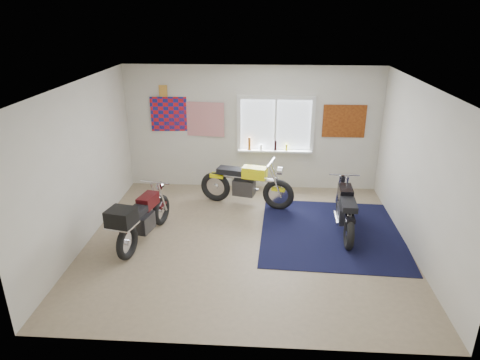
# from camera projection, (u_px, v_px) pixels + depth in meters

# --- Properties ---
(ground) EXTENTS (5.50, 5.50, 0.00)m
(ground) POSITION_uv_depth(u_px,v_px,m) (246.00, 241.00, 7.45)
(ground) COLOR #9E896B
(ground) RESTS_ON ground
(room_shell) EXTENTS (5.50, 5.50, 5.50)m
(room_shell) POSITION_uv_depth(u_px,v_px,m) (247.00, 152.00, 6.84)
(room_shell) COLOR white
(room_shell) RESTS_ON ground
(navy_rug) EXTENTS (2.62, 2.71, 0.01)m
(navy_rug) POSITION_uv_depth(u_px,v_px,m) (331.00, 232.00, 7.73)
(navy_rug) COLOR black
(navy_rug) RESTS_ON ground
(window_assembly) EXTENTS (1.66, 0.17, 1.26)m
(window_assembly) POSITION_uv_depth(u_px,v_px,m) (275.00, 129.00, 9.20)
(window_assembly) COLOR white
(window_assembly) RESTS_ON room_shell
(oil_bottles) EXTENTS (0.87, 0.07, 0.28)m
(oil_bottles) POSITION_uv_depth(u_px,v_px,m) (263.00, 145.00, 9.28)
(oil_bottles) COLOR #8F4B14
(oil_bottles) RESTS_ON window_assembly
(flag_display) EXTENTS (1.60, 0.10, 1.17)m
(flag_display) POSITION_uv_depth(u_px,v_px,m) (163.00, 91.00, 9.06)
(flag_display) COLOR red
(flag_display) RESTS_ON room_shell
(triumph_poster) EXTENTS (0.90, 0.03, 0.70)m
(triumph_poster) POSITION_uv_depth(u_px,v_px,m) (344.00, 121.00, 9.06)
(triumph_poster) COLOR #A54C14
(triumph_poster) RESTS_ON room_shell
(yellow_triumph) EXTENTS (1.95, 0.71, 1.00)m
(yellow_triumph) POSITION_uv_depth(u_px,v_px,m) (246.00, 185.00, 8.69)
(yellow_triumph) COLOR black
(yellow_triumph) RESTS_ON ground
(black_chrome_bike) EXTENTS (0.56, 1.82, 0.93)m
(black_chrome_bike) POSITION_uv_depth(u_px,v_px,m) (345.00, 210.00, 7.66)
(black_chrome_bike) COLOR black
(black_chrome_bike) RESTS_ON navy_rug
(maroon_tourer) EXTENTS (0.76, 1.82, 0.92)m
(maroon_tourer) POSITION_uv_depth(u_px,v_px,m) (140.00, 219.00, 7.20)
(maroon_tourer) COLOR black
(maroon_tourer) RESTS_ON ground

